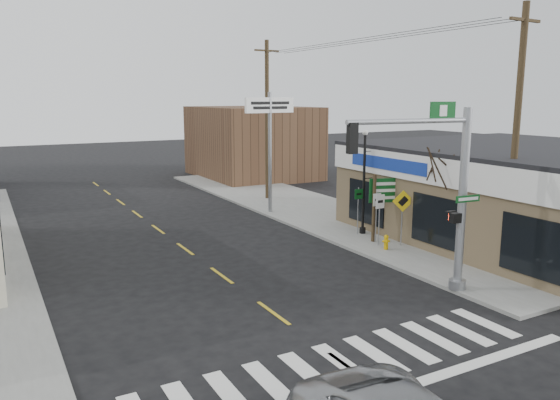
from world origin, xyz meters
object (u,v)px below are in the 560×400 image
traffic_signal_pole (447,182)px  utility_pole_far (267,119)px  utility_pole_near (516,137)px  dance_center_sign (270,122)px  bare_tree (446,156)px  guide_sign (387,197)px  lamp_post (365,174)px  fire_hydrant (386,241)px

traffic_signal_pole → utility_pole_far: 17.91m
utility_pole_far → traffic_signal_pole: bearing=-102.9°
traffic_signal_pole → utility_pole_near: 4.28m
dance_center_sign → bare_tree: dance_center_sign is taller
guide_sign → dance_center_sign: 8.56m
bare_tree → utility_pole_far: 14.50m
lamp_post → dance_center_sign: (-1.58, 6.38, 2.15)m
lamp_post → utility_pole_far: 10.34m
guide_sign → utility_pole_near: (1.30, -5.32, 2.95)m
dance_center_sign → fire_hydrant: bearing=-93.0°
traffic_signal_pole → fire_hydrant: bearing=75.7°
traffic_signal_pole → bare_tree: size_ratio=1.21×
dance_center_sign → utility_pole_near: 13.49m
guide_sign → dance_center_sign: (-1.70, 7.83, 3.01)m
guide_sign → fire_hydrant: 2.23m
guide_sign → utility_pole_far: bearing=108.3°
fire_hydrant → utility_pole_far: size_ratio=0.07×
lamp_post → dance_center_sign: 6.91m
guide_sign → bare_tree: 3.59m
fire_hydrant → dance_center_sign: (-0.70, 9.05, 4.60)m
guide_sign → utility_pole_near: utility_pole_near is taller
lamp_post → utility_pole_near: 7.23m
lamp_post → utility_pole_near: bearing=-97.6°
utility_pole_near → utility_pole_far: size_ratio=0.99×
traffic_signal_pole → bare_tree: bearing=50.6°
guide_sign → dance_center_sign: dance_center_sign is taller
fire_hydrant → traffic_signal_pole: bearing=-109.6°
fire_hydrant → dance_center_sign: dance_center_sign is taller
dance_center_sign → utility_pole_near: bearing=-84.6°
guide_sign → utility_pole_near: 6.22m
utility_pole_far → lamp_post: bearing=-95.0°
traffic_signal_pole → fire_hydrant: (1.73, 4.86, -3.32)m
utility_pole_far → guide_sign: bearing=-94.2°
bare_tree → traffic_signal_pole: bearing=-134.8°
bare_tree → utility_pole_near: 2.72m
dance_center_sign → utility_pole_near: size_ratio=0.69×
lamp_post → fire_hydrant: bearing=-127.6°
lamp_post → utility_pole_near: utility_pole_near is taller
lamp_post → dance_center_sign: size_ratio=0.74×
traffic_signal_pole → utility_pole_far: utility_pole_far is taller
lamp_post → bare_tree: bearing=-102.3°
utility_pole_near → utility_pole_far: utility_pole_far is taller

